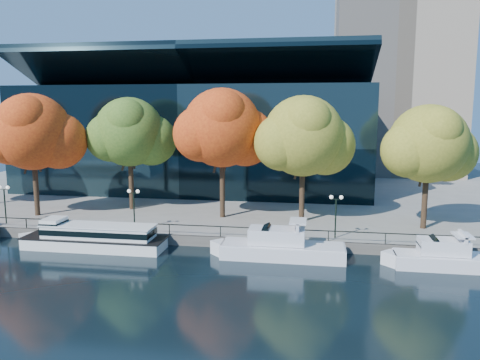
% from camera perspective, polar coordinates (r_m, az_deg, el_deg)
% --- Properties ---
extents(ground, '(160.00, 160.00, 0.00)m').
position_cam_1_polar(ground, '(42.97, -9.90, -8.93)').
color(ground, black).
rests_on(ground, ground).
extents(promenade, '(90.00, 67.08, 1.00)m').
position_cam_1_polar(promenade, '(77.25, -1.10, -0.52)').
color(promenade, slate).
rests_on(promenade, ground).
extents(railing, '(88.20, 0.08, 0.99)m').
position_cam_1_polar(railing, '(45.40, -8.62, -5.39)').
color(railing, black).
rests_on(railing, promenade).
extents(convention_building, '(50.00, 24.57, 21.43)m').
position_cam_1_polar(convention_building, '(72.73, -4.89, 5.22)').
color(convention_building, black).
rests_on(convention_building, ground).
extents(tour_boat, '(14.63, 3.26, 2.78)m').
position_cam_1_polar(tour_boat, '(45.88, -17.74, -6.55)').
color(tour_boat, white).
rests_on(tour_boat, ground).
extents(cruiser_near, '(11.88, 3.06, 3.44)m').
position_cam_1_polar(cruiser_near, '(41.26, 4.57, -8.02)').
color(cruiser_near, silver).
rests_on(cruiser_near, ground).
extents(cruiser_far, '(9.52, 2.64, 3.11)m').
position_cam_1_polar(cruiser_far, '(42.01, 23.48, -8.55)').
color(cruiser_far, silver).
rests_on(cruiser_far, ground).
extents(tree_1, '(10.53, 8.63, 13.59)m').
position_cam_1_polar(tree_1, '(56.33, -23.87, 5.20)').
color(tree_1, black).
rests_on(tree_1, promenade).
extents(tree_2, '(10.09, 8.28, 13.24)m').
position_cam_1_polar(tree_2, '(56.33, -13.20, 5.54)').
color(tree_2, black).
rests_on(tree_2, promenade).
extents(tree_3, '(10.70, 8.78, 14.14)m').
position_cam_1_polar(tree_3, '(50.69, -2.02, 6.17)').
color(tree_3, black).
rests_on(tree_3, promenade).
extents(tree_4, '(10.54, 8.64, 13.30)m').
position_cam_1_polar(tree_4, '(49.23, 7.90, 5.11)').
color(tree_4, black).
rests_on(tree_4, promenade).
extents(tree_5, '(9.65, 7.91, 12.36)m').
position_cam_1_polar(tree_5, '(49.48, 22.14, 3.91)').
color(tree_5, black).
rests_on(tree_5, promenade).
extents(lamp_0, '(1.26, 0.36, 4.03)m').
position_cam_1_polar(lamp_0, '(54.32, -26.80, -1.71)').
color(lamp_0, black).
rests_on(lamp_0, promenade).
extents(lamp_1, '(1.26, 0.36, 4.03)m').
position_cam_1_polar(lamp_1, '(47.46, -12.83, -2.37)').
color(lamp_1, black).
rests_on(lamp_1, promenade).
extents(lamp_2, '(1.26, 0.36, 4.03)m').
position_cam_1_polar(lamp_2, '(44.10, 11.62, -3.18)').
color(lamp_2, black).
rests_on(lamp_2, promenade).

